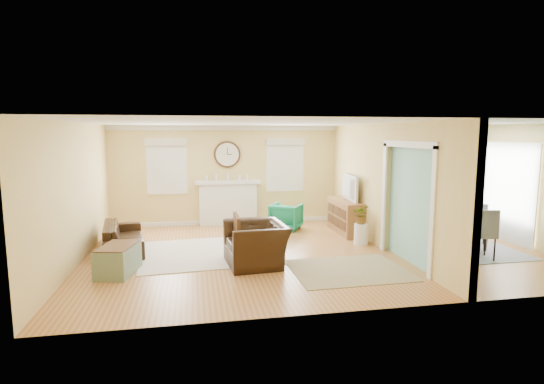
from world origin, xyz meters
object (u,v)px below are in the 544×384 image
Objects in this scene: sofa at (124,237)px; dining_table at (443,230)px; green_chair at (286,216)px; eames_chair at (256,244)px; credenza at (346,216)px.

dining_table reaches higher than sofa.
green_chair is at bearing -80.24° from sofa.
credenza is at bearing 125.06° from eames_chair.
green_chair reaches higher than dining_table.
eames_chair is (2.55, -1.46, 0.10)m from sofa.
dining_table is at bearing 177.54° from green_chair.
sofa is 1.62× the size of eames_chair.
eames_chair is at bearing -128.74° from sofa.
sofa is at bearing -124.66° from eames_chair.
credenza is (2.51, 2.10, 0.01)m from eames_chair.
credenza reaches higher than green_chair.
dining_table is (6.77, -0.76, 0.03)m from sofa.
sofa is 2.66× the size of green_chair.
credenza reaches higher than dining_table.
credenza is at bearing -91.73° from sofa.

